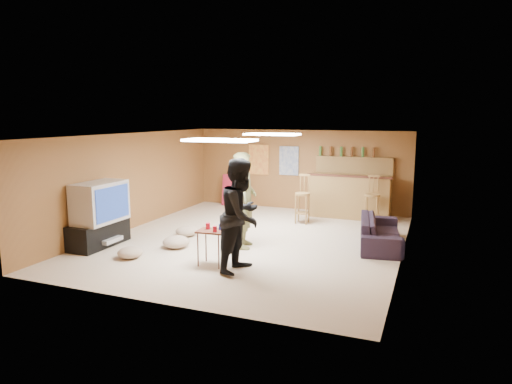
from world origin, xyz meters
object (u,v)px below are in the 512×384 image
(tv_body, at_px, (100,202))
(sofa, at_px, (381,232))
(person_black, at_px, (241,215))
(person_olive, at_px, (245,200))
(tray_table, at_px, (212,248))
(bar_counter, at_px, (350,196))

(tv_body, height_order, sofa, tv_body)
(person_black, bearing_deg, sofa, -34.26)
(tv_body, height_order, person_olive, person_olive)
(person_olive, height_order, tray_table, person_olive)
(tv_body, xyz_separation_m, sofa, (5.19, 2.09, -0.61))
(tv_body, relative_size, bar_counter, 0.55)
(bar_counter, bearing_deg, person_black, -101.59)
(bar_counter, bearing_deg, tv_body, -133.00)
(tv_body, height_order, bar_counter, tv_body)
(person_olive, bearing_deg, person_black, -176.70)
(tv_body, xyz_separation_m, person_black, (3.18, -0.30, 0.05))
(sofa, bearing_deg, tray_table, 123.35)
(person_olive, distance_m, tray_table, 1.40)
(tv_body, relative_size, tray_table, 1.75)
(person_black, xyz_separation_m, sofa, (2.01, 2.38, -0.66))
(tv_body, bearing_deg, bar_counter, 47.00)
(person_olive, bearing_deg, bar_counter, -40.15)
(bar_counter, xyz_separation_m, person_black, (-0.97, -4.75, 0.40))
(tv_body, distance_m, sofa, 5.63)
(person_black, relative_size, tray_table, 3.03)
(tv_body, xyz_separation_m, tray_table, (2.59, -0.24, -0.59))
(person_olive, xyz_separation_m, person_black, (0.49, -1.30, 0.01))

